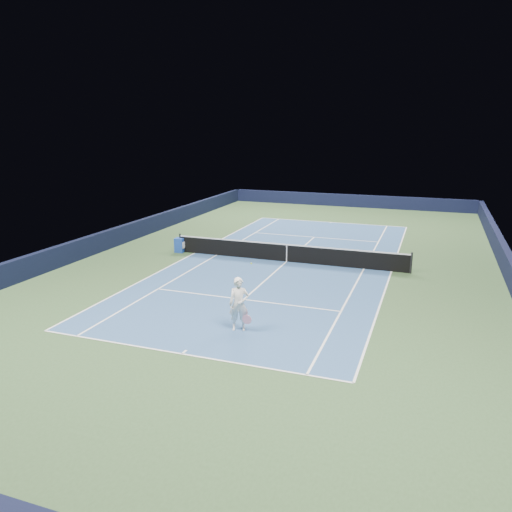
% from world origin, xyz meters
% --- Properties ---
extents(ground, '(40.00, 40.00, 0.00)m').
position_xyz_m(ground, '(0.00, 0.00, 0.00)').
color(ground, '#2F4A28').
rests_on(ground, ground).
extents(wall_far, '(22.00, 0.35, 1.10)m').
position_xyz_m(wall_far, '(0.00, 19.82, 0.55)').
color(wall_far, black).
rests_on(wall_far, ground).
extents(wall_right, '(0.35, 40.00, 1.10)m').
position_xyz_m(wall_right, '(10.82, 0.00, 0.55)').
color(wall_right, black).
rests_on(wall_right, ground).
extents(wall_left, '(0.35, 40.00, 1.10)m').
position_xyz_m(wall_left, '(-10.82, 0.00, 0.55)').
color(wall_left, black).
rests_on(wall_left, ground).
extents(court_surface, '(10.97, 23.77, 0.01)m').
position_xyz_m(court_surface, '(0.00, 0.00, 0.00)').
color(court_surface, '#2C4E7D').
rests_on(court_surface, ground).
extents(baseline_far, '(10.97, 0.08, 0.00)m').
position_xyz_m(baseline_far, '(0.00, 11.88, 0.01)').
color(baseline_far, white).
rests_on(baseline_far, ground).
extents(baseline_near, '(10.97, 0.08, 0.00)m').
position_xyz_m(baseline_near, '(0.00, -11.88, 0.01)').
color(baseline_near, white).
rests_on(baseline_near, ground).
extents(sideline_doubles_right, '(0.08, 23.77, 0.00)m').
position_xyz_m(sideline_doubles_right, '(5.49, 0.00, 0.01)').
color(sideline_doubles_right, white).
rests_on(sideline_doubles_right, ground).
extents(sideline_doubles_left, '(0.08, 23.77, 0.00)m').
position_xyz_m(sideline_doubles_left, '(-5.49, 0.00, 0.01)').
color(sideline_doubles_left, white).
rests_on(sideline_doubles_left, ground).
extents(sideline_singles_right, '(0.08, 23.77, 0.00)m').
position_xyz_m(sideline_singles_right, '(4.12, 0.00, 0.01)').
color(sideline_singles_right, white).
rests_on(sideline_singles_right, ground).
extents(sideline_singles_left, '(0.08, 23.77, 0.00)m').
position_xyz_m(sideline_singles_left, '(-4.12, 0.00, 0.01)').
color(sideline_singles_left, white).
rests_on(sideline_singles_left, ground).
extents(service_line_far, '(8.23, 0.08, 0.00)m').
position_xyz_m(service_line_far, '(0.00, 6.40, 0.01)').
color(service_line_far, white).
rests_on(service_line_far, ground).
extents(service_line_near, '(8.23, 0.08, 0.00)m').
position_xyz_m(service_line_near, '(0.00, -6.40, 0.01)').
color(service_line_near, white).
rests_on(service_line_near, ground).
extents(center_service_line, '(0.08, 12.80, 0.00)m').
position_xyz_m(center_service_line, '(0.00, 0.00, 0.01)').
color(center_service_line, white).
rests_on(center_service_line, ground).
extents(center_mark_far, '(0.08, 0.30, 0.00)m').
position_xyz_m(center_mark_far, '(0.00, 11.73, 0.01)').
color(center_mark_far, white).
rests_on(center_mark_far, ground).
extents(center_mark_near, '(0.08, 0.30, 0.00)m').
position_xyz_m(center_mark_near, '(0.00, -11.73, 0.01)').
color(center_mark_near, white).
rests_on(center_mark_near, ground).
extents(tennis_net, '(12.90, 0.10, 1.07)m').
position_xyz_m(tennis_net, '(0.00, 0.00, 0.50)').
color(tennis_net, black).
rests_on(tennis_net, ground).
extents(sponsor_cube, '(0.57, 0.49, 0.83)m').
position_xyz_m(sponsor_cube, '(-6.40, -0.08, 0.42)').
color(sponsor_cube, '#1C41A8').
rests_on(sponsor_cube, ground).
extents(tennis_player, '(0.91, 1.38, 2.25)m').
position_xyz_m(tennis_player, '(1.01, -9.43, 0.97)').
color(tennis_player, white).
rests_on(tennis_player, ground).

